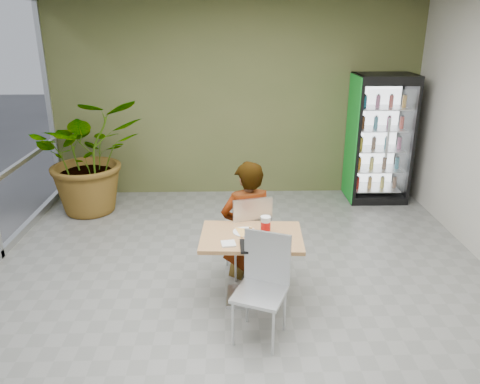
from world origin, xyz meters
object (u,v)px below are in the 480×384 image
object	(u,v)px
chair_near	(264,278)
beverage_fridge	(379,139)
soda_cup	(266,225)
cafeteria_tray	(260,246)
dining_table	(251,254)
chair_far	(250,230)
potted_plant	(89,156)
seated_woman	(247,232)

from	to	relation	value
chair_near	beverage_fridge	world-z (taller)	beverage_fridge
soda_cup	cafeteria_tray	xyz separation A→B (m)	(-0.07, -0.31, -0.08)
soda_cup	beverage_fridge	bearing A→B (deg)	54.77
beverage_fridge	dining_table	bearing A→B (deg)	-126.37
cafeteria_tray	beverage_fridge	world-z (taller)	beverage_fridge
soda_cup	chair_far	bearing A→B (deg)	107.68
chair_near	cafeteria_tray	bearing A→B (deg)	114.49
potted_plant	seated_woman	bearing A→B (deg)	-41.30
seated_woman	beverage_fridge	xyz separation A→B (m)	(2.23, 2.42, 0.48)
dining_table	cafeteria_tray	distance (m)	0.35
chair_near	beverage_fridge	size ratio (longest dim) A/B	0.49
cafeteria_tray	soda_cup	bearing A→B (deg)	76.52
chair_far	beverage_fridge	xyz separation A→B (m)	(2.20, 2.48, 0.43)
beverage_fridge	potted_plant	world-z (taller)	beverage_fridge
seated_woman	cafeteria_tray	distance (m)	0.84
soda_cup	chair_near	bearing A→B (deg)	-95.89
dining_table	soda_cup	size ratio (longest dim) A/B	5.79
chair_near	soda_cup	bearing A→B (deg)	106.24
chair_far	cafeteria_tray	size ratio (longest dim) A/B	2.56
chair_far	soda_cup	size ratio (longest dim) A/B	5.42
dining_table	chair_far	bearing A→B (deg)	89.22
cafeteria_tray	chair_far	bearing A→B (deg)	95.02
dining_table	seated_woman	distance (m)	0.54
soda_cup	cafeteria_tray	world-z (taller)	soda_cup
soda_cup	beverage_fridge	xyz separation A→B (m)	(2.06, 2.92, 0.18)
beverage_fridge	soda_cup	bearing A→B (deg)	-124.92
dining_table	chair_far	world-z (taller)	chair_far
chair_near	beverage_fridge	distance (m)	4.13
chair_far	chair_near	bearing A→B (deg)	79.90
chair_near	potted_plant	size ratio (longest dim) A/B	0.57
chair_far	potted_plant	size ratio (longest dim) A/B	0.56
chair_near	soda_cup	xyz separation A→B (m)	(0.06, 0.60, 0.25)
chair_far	beverage_fridge	distance (m)	3.34
chair_near	potted_plant	world-z (taller)	potted_plant
seated_woman	cafeteria_tray	world-z (taller)	seated_woman
dining_table	chair_far	size ratio (longest dim) A/B	1.07
dining_table	soda_cup	distance (m)	0.34
seated_woman	potted_plant	xyz separation A→B (m)	(-2.31, 2.03, 0.35)
chair_near	cafeteria_tray	xyz separation A→B (m)	(-0.01, 0.29, 0.18)
chair_far	chair_near	size ratio (longest dim) A/B	1.00
seated_woman	cafeteria_tray	bearing A→B (deg)	82.16
chair_near	cafeteria_tray	distance (m)	0.34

